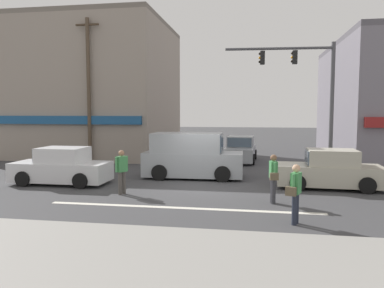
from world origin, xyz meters
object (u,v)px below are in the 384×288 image
at_px(sedan_crossing_leftbound, 240,150).
at_px(pedestrian_far_side, 122,169).
at_px(traffic_light_mast, 310,88).
at_px(sedan_crossing_rightbound, 329,171).
at_px(van_crossing_center, 191,156).
at_px(pedestrian_mid_crossing, 273,176).
at_px(pedestrian_foreground_with_bag, 295,190).
at_px(utility_pole_near_left, 89,89).
at_px(sedan_waiting_far, 62,167).

xyz_separation_m(sedan_crossing_leftbound, pedestrian_far_side, (-4.06, -10.12, 0.24)).
relative_size(traffic_light_mast, sedan_crossing_leftbound, 1.48).
height_order(sedan_crossing_leftbound, pedestrian_far_side, pedestrian_far_side).
bearing_deg(sedan_crossing_leftbound, sedan_crossing_rightbound, -63.11).
relative_size(van_crossing_center, sedan_crossing_leftbound, 1.11).
bearing_deg(traffic_light_mast, pedestrian_mid_crossing, -110.03).
relative_size(sedan_crossing_rightbound, pedestrian_foreground_with_bag, 2.50).
bearing_deg(pedestrian_far_side, sedan_crossing_rightbound, 17.50).
height_order(utility_pole_near_left, sedan_crossing_leftbound, utility_pole_near_left).
distance_m(sedan_waiting_far, sedan_crossing_leftbound, 11.27).
bearing_deg(utility_pole_near_left, sedan_crossing_leftbound, 14.84).
height_order(utility_pole_near_left, traffic_light_mast, utility_pole_near_left).
height_order(sedan_crossing_rightbound, sedan_crossing_leftbound, same).
distance_m(van_crossing_center, pedestrian_foreground_with_bag, 7.89).
xyz_separation_m(traffic_light_mast, sedan_waiting_far, (-10.62, -2.89, -3.46)).
relative_size(traffic_light_mast, sedan_waiting_far, 1.51).
bearing_deg(pedestrian_mid_crossing, sedan_waiting_far, 166.80).
relative_size(sedan_crossing_rightbound, sedan_crossing_leftbound, 1.00).
bearing_deg(traffic_light_mast, utility_pole_near_left, 164.75).
distance_m(pedestrian_foreground_with_bag, pedestrian_mid_crossing, 2.36).
xyz_separation_m(sedan_crossing_rightbound, pedestrian_mid_crossing, (-2.38, -3.01, 0.24)).
xyz_separation_m(utility_pole_near_left, pedestrian_far_side, (4.82, -7.76, -3.48)).
height_order(sedan_crossing_rightbound, van_crossing_center, van_crossing_center).
distance_m(sedan_waiting_far, pedestrian_foreground_with_bag, 10.27).
height_order(utility_pole_near_left, sedan_waiting_far, utility_pole_near_left).
xyz_separation_m(sedan_crossing_rightbound, sedan_crossing_leftbound, (-3.86, 7.62, 0.00)).
relative_size(sedan_waiting_far, pedestrian_foreground_with_bag, 2.46).
height_order(utility_pole_near_left, van_crossing_center, utility_pole_near_left).
distance_m(van_crossing_center, pedestrian_mid_crossing, 5.71).
distance_m(utility_pole_near_left, pedestrian_mid_crossing, 13.71).
bearing_deg(sedan_crossing_rightbound, traffic_light_mast, 106.50).
bearing_deg(traffic_light_mast, sedan_waiting_far, -164.79).
bearing_deg(pedestrian_foreground_with_bag, pedestrian_far_side, 154.91).
height_order(van_crossing_center, pedestrian_mid_crossing, van_crossing_center).
relative_size(pedestrian_mid_crossing, pedestrian_far_side, 1.00).
bearing_deg(utility_pole_near_left, van_crossing_center, -29.19).
bearing_deg(sedan_waiting_far, pedestrian_far_side, -25.44).
bearing_deg(utility_pole_near_left, traffic_light_mast, -15.25).
bearing_deg(pedestrian_foreground_with_bag, sedan_waiting_far, 154.79).
xyz_separation_m(utility_pole_near_left, sedan_crossing_rightbound, (12.75, -5.27, -3.72)).
bearing_deg(traffic_light_mast, pedestrian_far_side, -148.82).
distance_m(van_crossing_center, sedan_crossing_leftbound, 6.50).
xyz_separation_m(van_crossing_center, pedestrian_foreground_with_bag, (4.03, -6.78, -0.05)).
xyz_separation_m(traffic_light_mast, pedestrian_far_side, (-7.34, -4.45, -3.23)).
height_order(van_crossing_center, sedan_waiting_far, van_crossing_center).
bearing_deg(traffic_light_mast, sedan_crossing_rightbound, -73.50).
height_order(sedan_crossing_rightbound, pedestrian_far_side, pedestrian_far_side).
distance_m(traffic_light_mast, pedestrian_mid_crossing, 6.18).
xyz_separation_m(sedan_crossing_rightbound, pedestrian_foreground_with_bag, (-1.90, -5.31, 0.24)).
bearing_deg(sedan_waiting_far, traffic_light_mast, 15.21).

